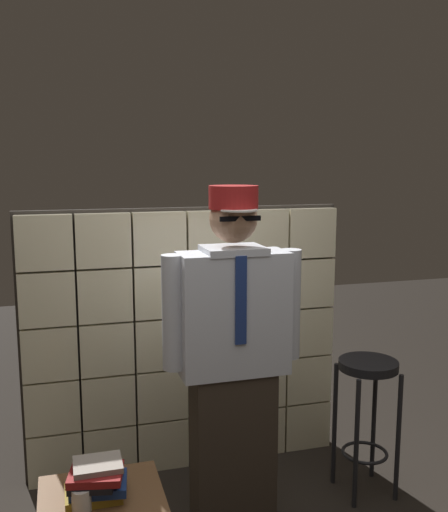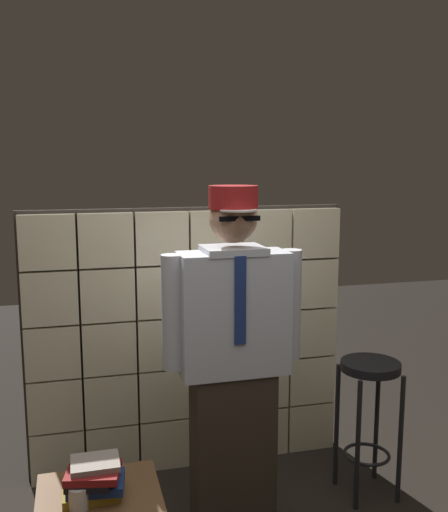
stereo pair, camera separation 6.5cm
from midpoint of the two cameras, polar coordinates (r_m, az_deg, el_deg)
name	(u,v)px [view 2 (the right image)]	position (r m, az deg, el deg)	size (l,w,h in m)	color
glass_block_wall	(189,341)	(3.68, -2.93, -8.36)	(2.01, 0.10, 1.68)	beige
standing_person	(233,358)	(2.98, 1.52, -10.03)	(0.72, 0.30, 1.82)	#382D23
bar_stool	(369,396)	(3.53, 14.63, -13.23)	(0.34, 0.34, 0.81)	black
book_stack	(93,480)	(2.65, -12.02, -20.78)	(0.27, 0.24, 0.16)	olive
coffee_mug	(79,498)	(2.60, -13.31, -22.16)	(0.13, 0.08, 0.09)	silver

